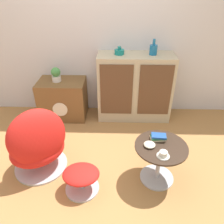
{
  "coord_description": "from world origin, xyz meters",
  "views": [
    {
      "loc": [
        0.31,
        -1.76,
        1.88
      ],
      "look_at": [
        0.26,
        0.38,
        0.55
      ],
      "focal_mm": 35.0,
      "sensor_mm": 36.0,
      "label": 1
    }
  ],
  "objects_px": {
    "coffee_table": "(159,158)",
    "egg_chair": "(38,144)",
    "book_stack": "(158,137)",
    "ottoman": "(81,177)",
    "tv_console": "(63,99)",
    "potted_plant": "(56,74)",
    "vase_inner_left": "(153,49)",
    "sideboard": "(134,87)",
    "vase_leftmost": "(119,52)",
    "teacup": "(163,154)",
    "bowl": "(150,145)"
  },
  "relations": [
    {
      "from": "potted_plant",
      "to": "coffee_table",
      "type": "bearing_deg",
      "value": -43.29
    },
    {
      "from": "egg_chair",
      "to": "vase_inner_left",
      "type": "relative_size",
      "value": 3.9
    },
    {
      "from": "vase_inner_left",
      "to": "book_stack",
      "type": "relative_size",
      "value": 1.27
    },
    {
      "from": "tv_console",
      "to": "book_stack",
      "type": "distance_m",
      "value": 1.71
    },
    {
      "from": "tv_console",
      "to": "coffee_table",
      "type": "xyz_separation_m",
      "value": [
        1.27,
        -1.25,
        -0.0
      ]
    },
    {
      "from": "sideboard",
      "to": "potted_plant",
      "type": "xyz_separation_m",
      "value": [
        -1.14,
        -0.02,
        0.2
      ]
    },
    {
      "from": "tv_console",
      "to": "egg_chair",
      "type": "height_order",
      "value": "egg_chair"
    },
    {
      "from": "vase_inner_left",
      "to": "sideboard",
      "type": "bearing_deg",
      "value": -179.0
    },
    {
      "from": "teacup",
      "to": "bowl",
      "type": "xyz_separation_m",
      "value": [
        -0.11,
        0.14,
        -0.0
      ]
    },
    {
      "from": "potted_plant",
      "to": "teacup",
      "type": "distance_m",
      "value": 1.93
    },
    {
      "from": "ottoman",
      "to": "teacup",
      "type": "bearing_deg",
      "value": 1.49
    },
    {
      "from": "sideboard",
      "to": "vase_leftmost",
      "type": "distance_m",
      "value": 0.58
    },
    {
      "from": "vase_leftmost",
      "to": "vase_inner_left",
      "type": "bearing_deg",
      "value": 0.0
    },
    {
      "from": "tv_console",
      "to": "teacup",
      "type": "distance_m",
      "value": 1.89
    },
    {
      "from": "vase_leftmost",
      "to": "bowl",
      "type": "bearing_deg",
      "value": -76.57
    },
    {
      "from": "tv_console",
      "to": "vase_inner_left",
      "type": "relative_size",
      "value": 3.28
    },
    {
      "from": "tv_console",
      "to": "sideboard",
      "type": "bearing_deg",
      "value": 1.12
    },
    {
      "from": "book_stack",
      "to": "ottoman",
      "type": "bearing_deg",
      "value": -161.0
    },
    {
      "from": "coffee_table",
      "to": "egg_chair",
      "type": "bearing_deg",
      "value": 175.57
    },
    {
      "from": "ottoman",
      "to": "coffee_table",
      "type": "distance_m",
      "value": 0.82
    },
    {
      "from": "tv_console",
      "to": "potted_plant",
      "type": "distance_m",
      "value": 0.4
    },
    {
      "from": "coffee_table",
      "to": "potted_plant",
      "type": "height_order",
      "value": "potted_plant"
    },
    {
      "from": "ottoman",
      "to": "vase_leftmost",
      "type": "bearing_deg",
      "value": 75.64
    },
    {
      "from": "ottoman",
      "to": "egg_chair",
      "type": "bearing_deg",
      "value": 151.62
    },
    {
      "from": "teacup",
      "to": "book_stack",
      "type": "bearing_deg",
      "value": 92.28
    },
    {
      "from": "teacup",
      "to": "sideboard",
      "type": "bearing_deg",
      "value": 97.32
    },
    {
      "from": "coffee_table",
      "to": "book_stack",
      "type": "bearing_deg",
      "value": 100.03
    },
    {
      "from": "egg_chair",
      "to": "teacup",
      "type": "xyz_separation_m",
      "value": [
        1.27,
        -0.24,
        0.11
      ]
    },
    {
      "from": "tv_console",
      "to": "bowl",
      "type": "xyz_separation_m",
      "value": [
        1.15,
        -1.25,
        0.18
      ]
    },
    {
      "from": "vase_leftmost",
      "to": "bowl",
      "type": "xyz_separation_m",
      "value": [
        0.31,
        -1.28,
        -0.54
      ]
    },
    {
      "from": "teacup",
      "to": "coffee_table",
      "type": "bearing_deg",
      "value": 86.79
    },
    {
      "from": "tv_console",
      "to": "vase_leftmost",
      "type": "relative_size",
      "value": 5.18
    },
    {
      "from": "ottoman",
      "to": "coffee_table",
      "type": "relative_size",
      "value": 0.7
    },
    {
      "from": "coffee_table",
      "to": "bowl",
      "type": "height_order",
      "value": "bowl"
    },
    {
      "from": "book_stack",
      "to": "vase_inner_left",
      "type": "bearing_deg",
      "value": 87.51
    },
    {
      "from": "ottoman",
      "to": "bowl",
      "type": "xyz_separation_m",
      "value": [
        0.67,
        0.16,
        0.3
      ]
    },
    {
      "from": "sideboard",
      "to": "book_stack",
      "type": "xyz_separation_m",
      "value": [
        0.17,
        -1.17,
        -0.0
      ]
    },
    {
      "from": "egg_chair",
      "to": "book_stack",
      "type": "bearing_deg",
      "value": 0.1
    },
    {
      "from": "vase_leftmost",
      "to": "potted_plant",
      "type": "height_order",
      "value": "vase_leftmost"
    },
    {
      "from": "vase_inner_left",
      "to": "teacup",
      "type": "relative_size",
      "value": 1.72
    },
    {
      "from": "teacup",
      "to": "book_stack",
      "type": "xyz_separation_m",
      "value": [
        -0.01,
        0.25,
        0.01
      ]
    },
    {
      "from": "egg_chair",
      "to": "vase_leftmost",
      "type": "height_order",
      "value": "vase_leftmost"
    },
    {
      "from": "ottoman",
      "to": "bowl",
      "type": "bearing_deg",
      "value": 13.41
    },
    {
      "from": "egg_chair",
      "to": "potted_plant",
      "type": "distance_m",
      "value": 1.2
    },
    {
      "from": "vase_leftmost",
      "to": "ottoman",
      "type": "bearing_deg",
      "value": -104.36
    },
    {
      "from": "potted_plant",
      "to": "vase_leftmost",
      "type": "bearing_deg",
      "value": 1.54
    },
    {
      "from": "egg_chair",
      "to": "vase_inner_left",
      "type": "xyz_separation_m",
      "value": [
        1.31,
        1.17,
        0.69
      ]
    },
    {
      "from": "sideboard",
      "to": "vase_inner_left",
      "type": "relative_size",
      "value": 5.09
    },
    {
      "from": "vase_inner_left",
      "to": "bowl",
      "type": "height_order",
      "value": "vase_inner_left"
    },
    {
      "from": "bowl",
      "to": "ottoman",
      "type": "bearing_deg",
      "value": -166.59
    }
  ]
}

